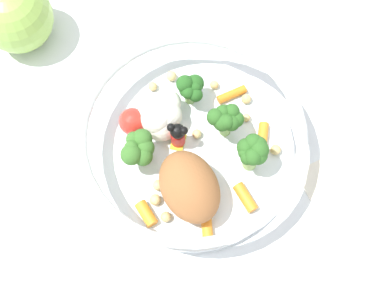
{
  "coord_description": "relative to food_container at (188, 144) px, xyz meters",
  "views": [
    {
      "loc": [
        -0.01,
        -0.2,
        0.54
      ],
      "look_at": [
        -0.01,
        -0.0,
        0.03
      ],
      "focal_mm": 49.71,
      "sensor_mm": 36.0,
      "label": 1
    }
  ],
  "objects": [
    {
      "name": "ground_plane",
      "position": [
        0.01,
        0.0,
        -0.03
      ],
      "size": [
        2.4,
        2.4,
        0.0
      ],
      "primitive_type": "plane",
      "color": "white"
    },
    {
      "name": "loose_apple",
      "position": [
        -0.18,
        0.16,
        0.01
      ],
      "size": [
        0.08,
        0.08,
        0.09
      ],
      "color": "#8CB74C",
      "rests_on": "ground_plane"
    },
    {
      "name": "folded_napkin",
      "position": [
        0.2,
        -0.05,
        -0.03
      ],
      "size": [
        0.18,
        0.16,
        0.01
      ],
      "primitive_type": "cube",
      "rotation": [
        0.0,
        0.0,
        0.41
      ],
      "color": "silver",
      "rests_on": "ground_plane"
    },
    {
      "name": "food_container",
      "position": [
        0.0,
        0.0,
        0.0
      ],
      "size": [
        0.23,
        0.23,
        0.06
      ],
      "color": "white",
      "rests_on": "ground_plane"
    }
  ]
}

